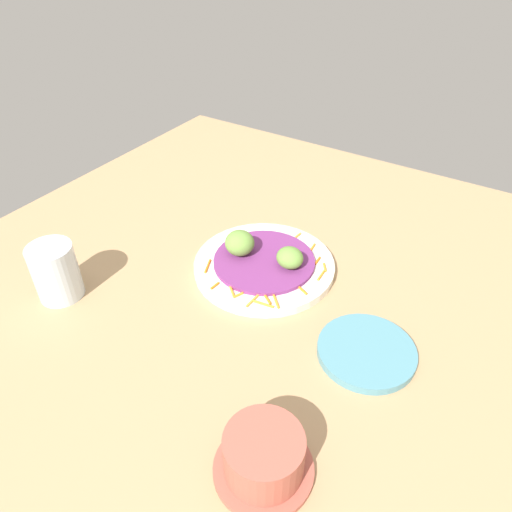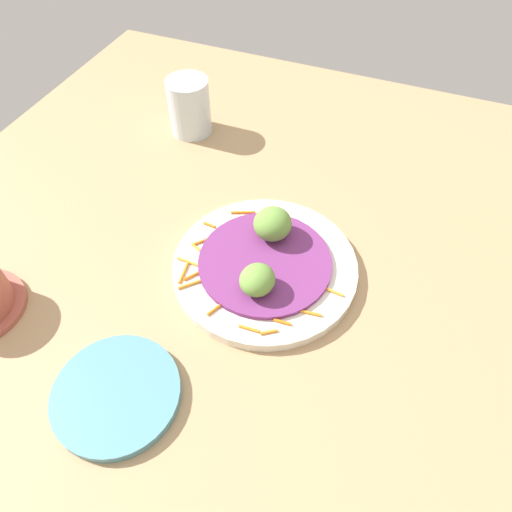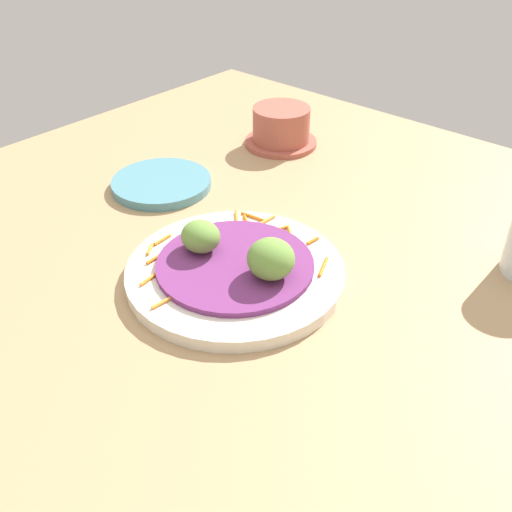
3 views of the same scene
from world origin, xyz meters
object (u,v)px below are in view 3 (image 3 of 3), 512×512
main_plate (235,272)px  side_plate_small (162,183)px  terracotta_bowl (281,128)px  guac_scoop_left (271,259)px  guac_scoop_center (201,236)px

main_plate → side_plate_small: 25.06cm
side_plate_small → terracotta_bowl: size_ratio=1.21×
guac_scoop_left → side_plate_small: bearing=-16.5°
guac_scoop_left → terracotta_bowl: guac_scoop_left is taller
main_plate → side_plate_small: bearing=-21.2°
main_plate → side_plate_small: main_plate is taller
guac_scoop_left → guac_scoop_center: 9.62cm
guac_scoop_left → guac_scoop_center: guac_scoop_left is taller
terracotta_bowl → guac_scoop_center: bearing=114.4°
main_plate → guac_scoop_center: guac_scoop_center is taller
guac_scoop_left → guac_scoop_center: (9.50, 1.49, -0.41)cm
guac_scoop_center → terracotta_bowl: (15.03, -33.17, -1.06)cm
guac_scoop_left → guac_scoop_center: size_ratio=1.11×
main_plate → guac_scoop_center: (4.75, 0.75, 3.32)cm
guac_scoop_center → side_plate_small: bearing=-27.8°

